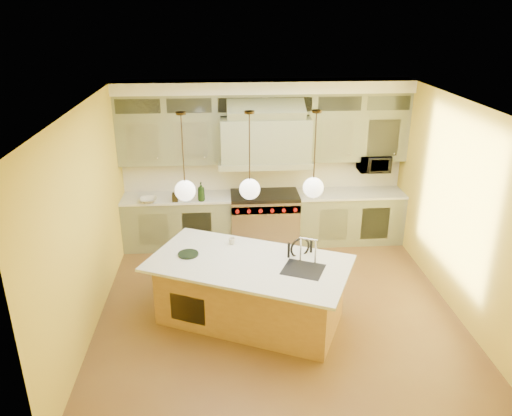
{
  "coord_description": "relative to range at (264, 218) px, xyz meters",
  "views": [
    {
      "loc": [
        -0.73,
        -6.08,
        4.03
      ],
      "look_at": [
        -0.26,
        0.7,
        1.28
      ],
      "focal_mm": 35.0,
      "sensor_mm": 36.0,
      "label": 1
    }
  ],
  "objects": [
    {
      "name": "fruit_bowl",
      "position": [
        -2.0,
        -0.22,
        0.49
      ],
      "size": [
        0.32,
        0.32,
        0.07
      ],
      "primitive_type": "imported",
      "rotation": [
        0.0,
        0.0,
        0.09
      ],
      "color": "silver",
      "rests_on": "back_cabinetry"
    },
    {
      "name": "wall_right",
      "position": [
        2.5,
        -2.14,
        0.96
      ],
      "size": [
        0.0,
        5.0,
        5.0
      ],
      "primitive_type": "plane",
      "rotation": [
        1.57,
        0.0,
        -1.57
      ],
      "color": "yellow",
      "rests_on": "ground"
    },
    {
      "name": "floor",
      "position": [
        0.0,
        -2.14,
        -0.49
      ],
      "size": [
        5.0,
        5.0,
        0.0
      ],
      "primitive_type": "plane",
      "color": "brown",
      "rests_on": "ground"
    },
    {
      "name": "counter_stool",
      "position": [
        0.33,
        -2.41,
        0.18
      ],
      "size": [
        0.53,
        0.53,
        1.17
      ],
      "rotation": [
        0.0,
        0.0,
        0.37
      ],
      "color": "black",
      "rests_on": "floor"
    },
    {
      "name": "cup",
      "position": [
        -0.63,
        -1.89,
        0.48
      ],
      "size": [
        0.1,
        0.1,
        0.09
      ],
      "primitive_type": "imported",
      "rotation": [
        0.0,
        0.0,
        -0.05
      ],
      "color": "beige",
      "rests_on": "kitchen_island"
    },
    {
      "name": "back_cabinetry",
      "position": [
        0.0,
        0.09,
        0.94
      ],
      "size": [
        5.0,
        0.77,
        2.9
      ],
      "color": "gray",
      "rests_on": "floor"
    },
    {
      "name": "wall_back",
      "position": [
        0.0,
        0.36,
        0.96
      ],
      "size": [
        5.0,
        0.0,
        5.0
      ],
      "primitive_type": "plane",
      "rotation": [
        1.57,
        0.0,
        0.0
      ],
      "color": "yellow",
      "rests_on": "ground"
    },
    {
      "name": "wall_left",
      "position": [
        -2.5,
        -2.14,
        0.96
      ],
      "size": [
        0.0,
        5.0,
        5.0
      ],
      "primitive_type": "plane",
      "rotation": [
        1.57,
        0.0,
        1.57
      ],
      "color": "yellow",
      "rests_on": "ground"
    },
    {
      "name": "pendant_center",
      "position": [
        -0.4,
        -2.39,
        1.46
      ],
      "size": [
        0.26,
        0.26,
        1.11
      ],
      "color": "#2D2319",
      "rests_on": "ceiling"
    },
    {
      "name": "kitchen_island",
      "position": [
        -0.4,
        -2.4,
        -0.01
      ],
      "size": [
        2.92,
        2.31,
        1.35
      ],
      "rotation": [
        0.0,
        0.0,
        -0.42
      ],
      "color": "olive",
      "rests_on": "floor"
    },
    {
      "name": "microwave",
      "position": [
        1.95,
        0.11,
        0.96
      ],
      "size": [
        0.54,
        0.37,
        0.3
      ],
      "primitive_type": "imported",
      "color": "black",
      "rests_on": "back_cabinetry"
    },
    {
      "name": "pendant_left",
      "position": [
        -1.2,
        -2.39,
        1.46
      ],
      "size": [
        0.26,
        0.26,
        1.11
      ],
      "color": "#2D2319",
      "rests_on": "ceiling"
    },
    {
      "name": "oil_bottle_b",
      "position": [
        -1.55,
        -0.22,
        0.56
      ],
      "size": [
        0.1,
        0.1,
        0.22
      ],
      "primitive_type": "imported",
      "rotation": [
        0.0,
        0.0,
        0.03
      ],
      "color": "black",
      "rests_on": "back_cabinetry"
    },
    {
      "name": "wall_front",
      "position": [
        0.0,
        -4.64,
        0.96
      ],
      "size": [
        5.0,
        0.0,
        5.0
      ],
      "primitive_type": "plane",
      "rotation": [
        -1.57,
        0.0,
        0.0
      ],
      "color": "yellow",
      "rests_on": "ground"
    },
    {
      "name": "oil_bottle_a",
      "position": [
        -1.11,
        -0.22,
        0.62
      ],
      "size": [
        0.14,
        0.14,
        0.33
      ],
      "primitive_type": "imported",
      "rotation": [
        0.0,
        0.0,
        -0.07
      ],
      "color": "black",
      "rests_on": "back_cabinetry"
    },
    {
      "name": "range",
      "position": [
        0.0,
        0.0,
        0.0
      ],
      "size": [
        1.2,
        0.74,
        0.96
      ],
      "color": "silver",
      "rests_on": "floor"
    },
    {
      "name": "pendant_right",
      "position": [
        0.4,
        -2.39,
        1.46
      ],
      "size": [
        0.26,
        0.26,
        1.11
      ],
      "color": "#2D2319",
      "rests_on": "ceiling"
    },
    {
      "name": "ceiling",
      "position": [
        0.0,
        -2.14,
        2.41
      ],
      "size": [
        5.0,
        5.0,
        0.0
      ],
      "primitive_type": "plane",
      "rotation": [
        3.14,
        0.0,
        0.0
      ],
      "color": "white",
      "rests_on": "wall_back"
    }
  ]
}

